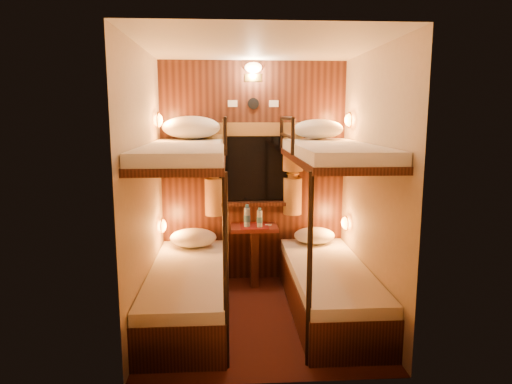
{
  "coord_description": "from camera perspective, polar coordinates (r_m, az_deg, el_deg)",
  "views": [
    {
      "loc": [
        -0.28,
        -3.93,
        1.84
      ],
      "look_at": [
        -0.02,
        0.15,
        1.14
      ],
      "focal_mm": 32.0,
      "sensor_mm": 36.0,
      "label": 1
    }
  ],
  "objects": [
    {
      "name": "sachet_a",
      "position": [
        4.96,
        1.53,
        -4.13
      ],
      "size": [
        0.08,
        0.07,
        0.01
      ],
      "primitive_type": "cube",
      "rotation": [
        0.0,
        0.0,
        -0.27
      ],
      "color": "silver",
      "rests_on": "table"
    },
    {
      "name": "pillow_upper_right",
      "position": [
        4.75,
        7.77,
        7.8
      ],
      "size": [
        0.51,
        0.37,
        0.2
      ],
      "primitive_type": "ellipsoid",
      "color": "silver",
      "rests_on": "bunk_right"
    },
    {
      "name": "wall_right",
      "position": [
        4.18,
        14.29,
        0.61
      ],
      "size": [
        0.0,
        2.4,
        2.4
      ],
      "primitive_type": "plane",
      "rotation": [
        1.57,
        0.0,
        -1.57
      ],
      "color": "#C6B293",
      "rests_on": "floor"
    },
    {
      "name": "wall_left",
      "position": [
        4.04,
        -13.8,
        0.33
      ],
      "size": [
        0.0,
        2.4,
        2.4
      ],
      "primitive_type": "plane",
      "rotation": [
        1.57,
        0.0,
        1.57
      ],
      "color": "#C6B293",
      "rests_on": "floor"
    },
    {
      "name": "back_panel",
      "position": [
        5.01,
        -0.35,
        2.38
      ],
      "size": [
        2.0,
        0.03,
        2.4
      ],
      "primitive_type": "cube",
      "color": "black",
      "rests_on": "floor"
    },
    {
      "name": "bottle_left",
      "position": [
        4.86,
        -1.12,
        -3.18
      ],
      "size": [
        0.07,
        0.07,
        0.24
      ],
      "rotation": [
        0.0,
        0.0,
        -0.02
      ],
      "color": "#99BFE5",
      "rests_on": "table"
    },
    {
      "name": "wall_back",
      "position": [
        5.03,
        -0.36,
        2.4
      ],
      "size": [
        2.4,
        0.0,
        2.4
      ],
      "primitive_type": "plane",
      "rotation": [
        1.57,
        0.0,
        0.0
      ],
      "color": "#C6B293",
      "rests_on": "floor"
    },
    {
      "name": "pillow_lower_left",
      "position": [
        4.87,
        -7.85,
        -5.69
      ],
      "size": [
        0.49,
        0.35,
        0.19
      ],
      "primitive_type": "ellipsoid",
      "color": "silver",
      "rests_on": "bunk_left"
    },
    {
      "name": "pillow_upper_left",
      "position": [
        4.76,
        -8.12,
        8.0
      ],
      "size": [
        0.6,
        0.43,
        0.23
      ],
      "primitive_type": "ellipsoid",
      "color": "silver",
      "rests_on": "bunk_left"
    },
    {
      "name": "wall_front",
      "position": [
        2.96,
        1.91,
        -2.77
      ],
      "size": [
        2.4,
        0.0,
        2.4
      ],
      "primitive_type": "plane",
      "rotation": [
        -1.57,
        0.0,
        0.0
      ],
      "color": "#C6B293",
      "rests_on": "floor"
    },
    {
      "name": "floor",
      "position": [
        4.34,
        0.46,
        -15.34
      ],
      "size": [
        2.1,
        2.1,
        0.0
      ],
      "primitive_type": "plane",
      "color": "#39130F",
      "rests_on": "ground"
    },
    {
      "name": "bunk_right",
      "position": [
        4.3,
        9.13,
        -7.76
      ],
      "size": [
        0.72,
        1.9,
        1.82
      ],
      "color": "black",
      "rests_on": "floor"
    },
    {
      "name": "window",
      "position": [
        4.98,
        -0.33,
        2.12
      ],
      "size": [
        1.0,
        0.12,
        0.79
      ],
      "color": "black",
      "rests_on": "back_panel"
    },
    {
      "name": "pillow_lower_right",
      "position": [
        5.0,
        7.3,
        -5.41
      ],
      "size": [
        0.44,
        0.32,
        0.17
      ],
      "primitive_type": "ellipsoid",
      "color": "silver",
      "rests_on": "bunk_right"
    },
    {
      "name": "reading_lamps",
      "position": [
        4.67,
        -0.12,
        2.34
      ],
      "size": [
        2.0,
        0.2,
        1.25
      ],
      "color": "orange",
      "rests_on": "wall_left"
    },
    {
      "name": "table",
      "position": [
        4.99,
        -0.22,
        -6.87
      ],
      "size": [
        0.5,
        0.34,
        0.66
      ],
      "color": "#5F1F15",
      "rests_on": "floor"
    },
    {
      "name": "bunk_left",
      "position": [
        4.21,
        -8.51,
        -8.1
      ],
      "size": [
        0.72,
        1.9,
        1.82
      ],
      "color": "black",
      "rests_on": "floor"
    },
    {
      "name": "curtains",
      "position": [
        4.94,
        -0.31,
        3.02
      ],
      "size": [
        1.1,
        0.22,
        1.0
      ],
      "color": "olive",
      "rests_on": "back_panel"
    },
    {
      "name": "back_fixtures",
      "position": [
        4.95,
        -0.34,
        14.42
      ],
      "size": [
        0.54,
        0.09,
        0.48
      ],
      "color": "black",
      "rests_on": "back_panel"
    },
    {
      "name": "sachet_b",
      "position": [
        5.03,
        0.21,
        -3.95
      ],
      "size": [
        0.08,
        0.06,
        0.0
      ],
      "primitive_type": "cube",
      "rotation": [
        0.0,
        0.0,
        0.23
      ],
      "color": "silver",
      "rests_on": "table"
    },
    {
      "name": "bottle_right",
      "position": [
        4.85,
        0.45,
        -3.38
      ],
      "size": [
        0.06,
        0.06,
        0.21
      ],
      "rotation": [
        0.0,
        0.0,
        0.13
      ],
      "color": "#99BFE5",
      "rests_on": "table"
    },
    {
      "name": "ceiling",
      "position": [
        3.98,
        0.51,
        17.82
      ],
      "size": [
        2.1,
        2.1,
        0.0
      ],
      "primitive_type": "plane",
      "rotation": [
        3.14,
        0.0,
        0.0
      ],
      "color": "silver",
      "rests_on": "wall_back"
    }
  ]
}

